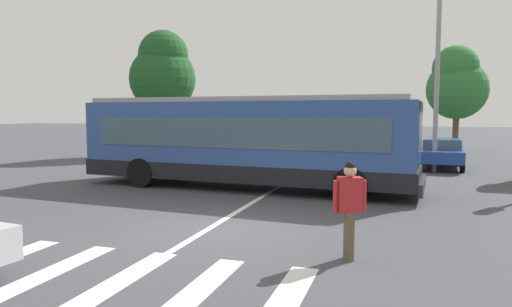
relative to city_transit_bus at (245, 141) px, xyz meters
The scene contains 12 objects.
ground_plane 5.94m from the city_transit_bus, 76.74° to the right, with size 160.00×160.00×0.00m, color #424449.
city_transit_bus is the anchor object (origin of this frame).
pedestrian_crossing_street 7.95m from the city_transit_bus, 57.86° to the right, with size 0.55×0.39×1.72m.
parked_car_white 7.76m from the city_transit_bus, 100.56° to the left, with size 2.00×4.56×1.35m.
parked_car_champagne 7.76m from the city_transit_bus, 78.67° to the left, with size 2.24×4.65×1.35m.
parked_car_red 8.86m from the city_transit_bus, 61.61° to the left, with size 2.01×4.57×1.35m.
parked_car_blue 10.61m from the city_transit_bus, 49.94° to the left, with size 2.16×4.63×1.35m.
twin_arm_street_lamp 10.16m from the city_transit_bus, 46.14° to the left, with size 4.25×0.32×9.56m.
background_tree_left 13.20m from the city_transit_bus, 130.95° to the left, with size 3.85×3.85×7.31m.
background_tree_right 18.44m from the city_transit_bus, 63.46° to the left, with size 3.66×3.66×6.63m.
crosswalk_painted_stripes 9.13m from the city_transit_bus, 83.52° to the right, with size 5.60×3.11×0.01m.
lane_center_line 4.05m from the city_transit_bus, 73.86° to the right, with size 0.16×24.00×0.01m, color silver.
Camera 1 is at (3.74, -9.12, 2.56)m, focal length 32.45 mm.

